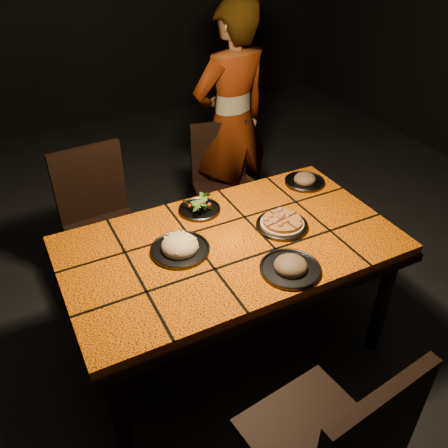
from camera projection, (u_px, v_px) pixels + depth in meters
name	position (u px, v px, depth m)	size (l,w,h in m)	color
room_shell	(232.00, 89.00, 1.85)	(6.04, 7.04, 3.08)	black
dining_table	(231.00, 254.00, 2.33)	(1.62, 0.92, 0.75)	orange
chair_near	(336.00, 445.00, 1.63)	(0.50, 0.50, 1.00)	black
chair_far_left	(99.00, 215.00, 2.85)	(0.45, 0.45, 0.94)	black
chair_far_right	(222.00, 177.00, 3.31)	(0.47, 0.47, 0.86)	black
diner	(232.00, 123.00, 3.27)	(0.60, 0.39, 1.65)	brown
plate_pizza	(282.00, 224.00, 2.37)	(0.26, 0.26, 0.04)	#3E3E44
plate_pasta	(180.00, 247.00, 2.21)	(0.28, 0.28, 0.09)	#3E3E44
plate_salad	(199.00, 207.00, 2.49)	(0.22, 0.22, 0.07)	#3E3E44
plate_mushroom_a	(291.00, 266.00, 2.10)	(0.28, 0.28, 0.09)	#3E3E44
plate_mushroom_b	(305.00, 180.00, 2.73)	(0.23, 0.23, 0.08)	#3E3E44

